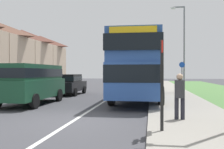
{
  "coord_description": "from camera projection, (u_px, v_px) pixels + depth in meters",
  "views": [
    {
      "loc": [
        2.71,
        -8.89,
        1.72
      ],
      "look_at": [
        0.78,
        3.92,
        1.6
      ],
      "focal_mm": 41.74,
      "sensor_mm": 36.0,
      "label": 1
    }
  ],
  "objects": [
    {
      "name": "ground_plane",
      "position": [
        74.0,
        121.0,
        9.21
      ],
      "size": [
        120.0,
        120.0,
        0.0
      ],
      "primitive_type": "plane",
      "color": "#424247"
    },
    {
      "name": "lane_marking_centre",
      "position": [
        110.0,
        98.0,
        17.12
      ],
      "size": [
        0.14,
        60.0,
        0.01
      ],
      "primitive_type": "cube",
      "color": "silver",
      "rests_on": "ground_plane"
    },
    {
      "name": "pavement_near_side",
      "position": [
        178.0,
        102.0,
        14.52
      ],
      "size": [
        3.2,
        68.0,
        0.12
      ],
      "primitive_type": "cube",
      "color": "gray",
      "rests_on": "ground_plane"
    },
    {
      "name": "double_decker_bus",
      "position": [
        139.0,
        65.0,
        15.94
      ],
      "size": [
        2.8,
        10.34,
        3.7
      ],
      "color": "#284C93",
      "rests_on": "ground_plane"
    },
    {
      "name": "parked_van_dark_green",
      "position": [
        31.0,
        81.0,
        13.87
      ],
      "size": [
        2.11,
        5.23,
        2.12
      ],
      "color": "#19472D",
      "rests_on": "ground_plane"
    },
    {
      "name": "parked_car_black",
      "position": [
        68.0,
        83.0,
        19.77
      ],
      "size": [
        1.98,
        4.11,
        1.55
      ],
      "color": "black",
      "rests_on": "ground_plane"
    },
    {
      "name": "pedestrian_at_stop",
      "position": [
        180.0,
        94.0,
        8.77
      ],
      "size": [
        0.34,
        0.34,
        1.67
      ],
      "color": "#23232D",
      "rests_on": "ground_plane"
    },
    {
      "name": "bus_stop_sign",
      "position": [
        162.0,
        79.0,
        7.09
      ],
      "size": [
        0.09,
        0.52,
        2.6
      ],
      "color": "black",
      "rests_on": "ground_plane"
    },
    {
      "name": "cycle_route_sign",
      "position": [
        182.0,
        76.0,
        20.37
      ],
      "size": [
        0.44,
        0.08,
        2.52
      ],
      "color": "slate",
      "rests_on": "ground_plane"
    },
    {
      "name": "street_lamp_mid",
      "position": [
        183.0,
        43.0,
        21.41
      ],
      "size": [
        1.14,
        0.2,
        7.14
      ],
      "color": "slate",
      "rests_on": "ground_plane"
    },
    {
      "name": "house_terrace_far_side",
      "position": [
        10.0,
        56.0,
        30.94
      ],
      "size": [
        6.38,
        22.4,
        7.23
      ],
      "color": "#C1A88E",
      "rests_on": "ground_plane"
    }
  ]
}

